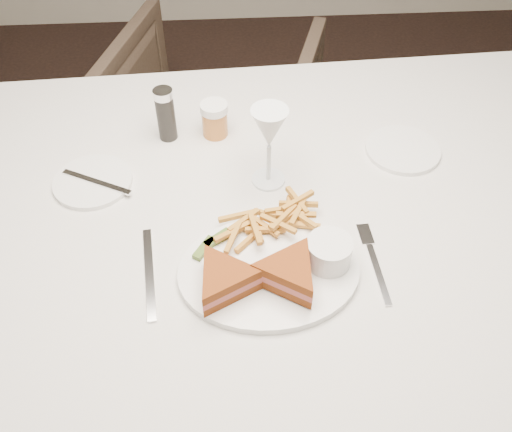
{
  "coord_description": "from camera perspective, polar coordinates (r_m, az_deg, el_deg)",
  "views": [
    {
      "loc": [
        -0.18,
        -0.48,
        1.55
      ],
      "look_at": [
        -0.13,
        0.23,
        0.8
      ],
      "focal_mm": 40.0,
      "sensor_mm": 36.0,
      "label": 1
    }
  ],
  "objects": [
    {
      "name": "table_setting",
      "position": [
        1.04,
        0.43,
        -0.38
      ],
      "size": [
        0.82,
        0.61,
        0.18
      ],
      "color": "white",
      "rests_on": "table"
    },
    {
      "name": "table",
      "position": [
        1.4,
        -0.13,
        -10.51
      ],
      "size": [
        1.61,
        1.12,
        0.75
      ],
      "primitive_type": "cube",
      "rotation": [
        0.0,
        0.0,
        0.05
      ],
      "color": "silver",
      "rests_on": "ground"
    },
    {
      "name": "chair_far",
      "position": [
        2.02,
        -4.33,
        9.71
      ],
      "size": [
        0.81,
        0.78,
        0.68
      ],
      "primitive_type": "imported",
      "rotation": [
        0.0,
        0.0,
        2.84
      ],
      "color": "#44352A",
      "rests_on": "ground"
    }
  ]
}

